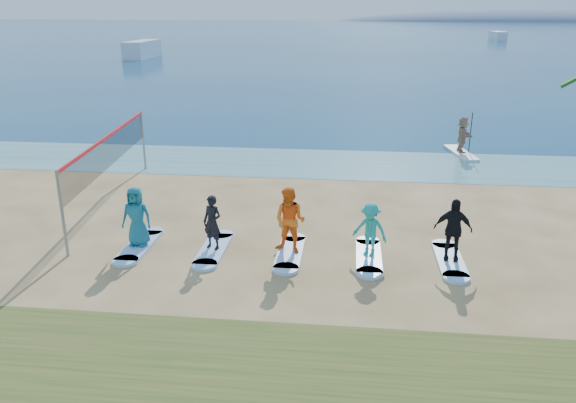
# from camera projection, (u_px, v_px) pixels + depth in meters

# --- Properties ---
(ground) EXTENTS (600.00, 600.00, 0.00)m
(ground) POSITION_uv_depth(u_px,v_px,m) (289.00, 264.00, 15.23)
(ground) COLOR tan
(ground) RESTS_ON ground
(shallow_water) EXTENTS (600.00, 600.00, 0.00)m
(shallow_water) POSITION_uv_depth(u_px,v_px,m) (315.00, 163.00, 25.09)
(shallow_water) COLOR teal
(shallow_water) RESTS_ON ground
(ocean) EXTENTS (600.00, 600.00, 0.00)m
(ocean) POSITION_uv_depth(u_px,v_px,m) (348.00, 31.00, 165.48)
(ocean) COLOR navy
(ocean) RESTS_ON ground
(island_ridge) EXTENTS (220.00, 56.00, 18.00)m
(island_ridge) POSITION_uv_depth(u_px,v_px,m) (537.00, 21.00, 286.98)
(island_ridge) COLOR slate
(island_ridge) RESTS_ON ground
(volleyball_net) EXTENTS (1.08, 9.04, 2.50)m
(volleyball_net) POSITION_uv_depth(u_px,v_px,m) (110.00, 151.00, 19.36)
(volleyball_net) COLOR gray
(volleyball_net) RESTS_ON ground
(paddleboard) EXTENTS (1.21, 3.08, 0.12)m
(paddleboard) POSITION_uv_depth(u_px,v_px,m) (461.00, 153.00, 26.62)
(paddleboard) COLOR silver
(paddleboard) RESTS_ON ground
(paddleboarder) EXTENTS (0.64, 1.58, 1.66)m
(paddleboarder) POSITION_uv_depth(u_px,v_px,m) (463.00, 135.00, 26.32)
(paddleboarder) COLOR tan
(paddleboarder) RESTS_ON paddleboard
(boat_offshore_a) EXTENTS (2.73, 8.81, 2.28)m
(boat_offshore_a) POSITION_uv_depth(u_px,v_px,m) (143.00, 58.00, 77.90)
(boat_offshore_a) COLOR silver
(boat_offshore_a) RESTS_ON ground
(boat_offshore_b) EXTENTS (2.61, 6.24, 1.82)m
(boat_offshore_b) POSITION_uv_depth(u_px,v_px,m) (497.00, 40.00, 119.08)
(boat_offshore_b) COLOR silver
(boat_offshore_b) RESTS_ON ground
(surfboard_0) EXTENTS (0.70, 2.20, 0.09)m
(surfboard_0) POSITION_uv_depth(u_px,v_px,m) (139.00, 246.00, 16.28)
(surfboard_0) COLOR #A4D3FF
(surfboard_0) RESTS_ON ground
(student_0) EXTENTS (0.86, 0.56, 1.74)m
(student_0) POSITION_uv_depth(u_px,v_px,m) (137.00, 216.00, 15.99)
(student_0) COLOR #1A6C80
(student_0) RESTS_ON surfboard_0
(surfboard_1) EXTENTS (0.70, 2.20, 0.09)m
(surfboard_1) POSITION_uv_depth(u_px,v_px,m) (214.00, 249.00, 16.05)
(surfboard_1) COLOR #A4D3FF
(surfboard_1) RESTS_ON ground
(student_1) EXTENTS (0.67, 0.56, 1.56)m
(student_1) POSITION_uv_depth(u_px,v_px,m) (212.00, 222.00, 15.78)
(student_1) COLOR black
(student_1) RESTS_ON surfboard_1
(surfboard_2) EXTENTS (0.70, 2.20, 0.09)m
(surfboard_2) POSITION_uv_depth(u_px,v_px,m) (290.00, 253.00, 15.82)
(surfboard_2) COLOR #A4D3FF
(surfboard_2) RESTS_ON ground
(student_2) EXTENTS (1.07, 0.94, 1.86)m
(student_2) POSITION_uv_depth(u_px,v_px,m) (290.00, 220.00, 15.50)
(student_2) COLOR orange
(student_2) RESTS_ON surfboard_2
(surfboard_3) EXTENTS (0.70, 2.20, 0.09)m
(surfboard_3) POSITION_uv_depth(u_px,v_px,m) (369.00, 256.00, 15.59)
(surfboard_3) COLOR #A4D3FF
(surfboard_3) RESTS_ON ground
(student_3) EXTENTS (1.12, 0.91, 1.52)m
(student_3) POSITION_uv_depth(u_px,v_px,m) (370.00, 230.00, 15.33)
(student_3) COLOR teal
(student_3) RESTS_ON surfboard_3
(surfboard_4) EXTENTS (0.70, 2.20, 0.09)m
(surfboard_4) POSITION_uv_depth(u_px,v_px,m) (450.00, 260.00, 15.36)
(surfboard_4) COLOR #A4D3FF
(surfboard_4) RESTS_ON ground
(student_4) EXTENTS (1.05, 0.54, 1.72)m
(student_4) POSITION_uv_depth(u_px,v_px,m) (453.00, 229.00, 15.06)
(student_4) COLOR black
(student_4) RESTS_ON surfboard_4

